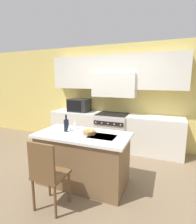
% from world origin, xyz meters
% --- Properties ---
extents(ground_plane, '(10.00, 10.00, 0.00)m').
position_xyz_m(ground_plane, '(0.00, 0.00, 0.00)').
color(ground_plane, '#7A664C').
extents(back_cabinetry, '(10.00, 0.46, 2.70)m').
position_xyz_m(back_cabinetry, '(0.00, 1.87, 1.59)').
color(back_cabinetry, '#DBC166').
rests_on(back_cabinetry, ground_plane).
extents(back_counter, '(3.46, 0.62, 0.91)m').
position_xyz_m(back_counter, '(0.00, 1.62, 0.46)').
color(back_counter, silver).
rests_on(back_counter, ground_plane).
extents(range_stove, '(0.81, 0.70, 0.92)m').
position_xyz_m(range_stove, '(0.00, 1.60, 0.46)').
color(range_stove, beige).
rests_on(range_stove, ground_plane).
extents(microwave, '(0.56, 0.42, 0.35)m').
position_xyz_m(microwave, '(-0.98, 1.62, 1.09)').
color(microwave, black).
rests_on(microwave, back_counter).
extents(kitchen_island, '(1.58, 0.81, 0.89)m').
position_xyz_m(kitchen_island, '(0.01, -0.12, 0.45)').
color(kitchen_island, brown).
rests_on(kitchen_island, ground_plane).
extents(island_chair, '(0.42, 0.40, 1.01)m').
position_xyz_m(island_chair, '(-0.12, -0.90, 0.57)').
color(island_chair, brown).
rests_on(island_chair, ground_plane).
extents(wine_bottle, '(0.09, 0.09, 0.30)m').
position_xyz_m(wine_bottle, '(-0.32, -0.09, 1.00)').
color(wine_bottle, black).
rests_on(wine_bottle, kitchen_island).
extents(wine_glass_near, '(0.06, 0.06, 0.19)m').
position_xyz_m(wine_glass_near, '(-0.14, -0.27, 1.02)').
color(wine_glass_near, white).
rests_on(wine_glass_near, kitchen_island).
extents(wine_glass_far, '(0.06, 0.06, 0.19)m').
position_xyz_m(wine_glass_far, '(-0.24, 0.10, 1.02)').
color(wine_glass_far, white).
rests_on(wine_glass_far, kitchen_island).
extents(fruit_bowl, '(0.21, 0.21, 0.09)m').
position_xyz_m(fruit_bowl, '(0.13, -0.09, 0.93)').
color(fruit_bowl, '#996B47').
rests_on(fruit_bowl, kitchen_island).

